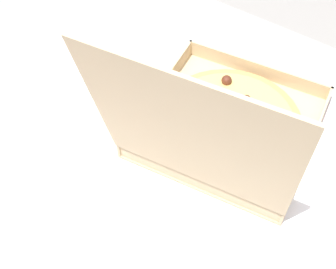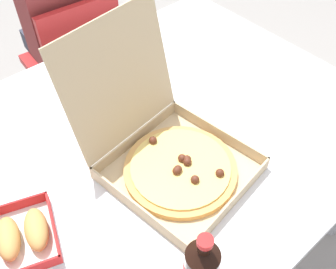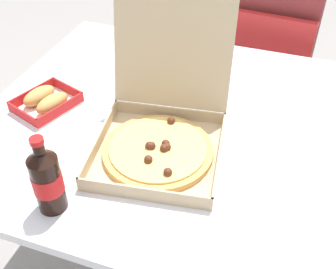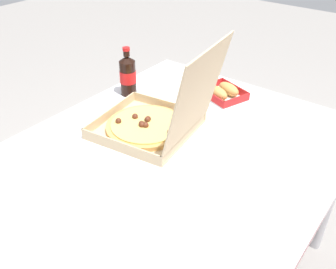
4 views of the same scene
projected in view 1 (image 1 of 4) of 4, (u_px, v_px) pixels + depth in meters
The scene contains 2 objects.
dining_table at pixel (160, 183), 0.99m from camera, with size 1.36×1.09×0.73m.
pizza_box_open at pixel (224, 125), 0.94m from camera, with size 0.41×0.48×0.39m.
Camera 1 is at (-0.31, 0.42, 1.52)m, focal length 49.14 mm.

